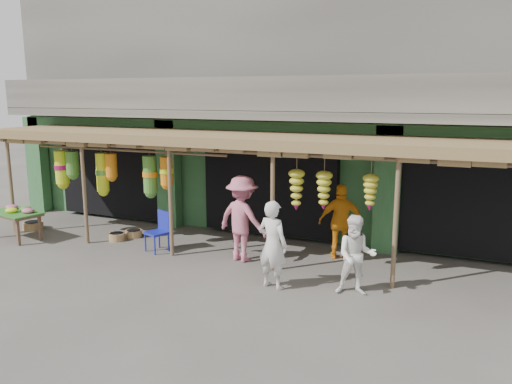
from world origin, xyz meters
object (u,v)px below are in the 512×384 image
at_px(person_front, 273,245).
at_px(person_shopper, 242,219).
at_px(flower_table, 17,213).
at_px(person_vendor, 341,222).
at_px(person_right, 356,255).
at_px(blue_chair, 160,229).

distance_m(person_front, person_shopper, 1.75).
xyz_separation_m(flower_table, person_vendor, (8.05, 1.77, 0.18)).
height_order(flower_table, person_right, person_right).
height_order(person_front, person_right, person_front).
height_order(flower_table, person_shopper, person_shopper).
bearing_deg(blue_chair, person_right, 12.24).
bearing_deg(person_front, blue_chair, -4.65).
bearing_deg(person_vendor, blue_chair, -1.92).
relative_size(flower_table, person_right, 1.03).
relative_size(blue_chair, person_front, 0.56).
distance_m(person_front, person_vendor, 2.39).
relative_size(person_right, person_shopper, 0.79).
relative_size(flower_table, person_shopper, 0.81).
bearing_deg(person_front, person_shopper, -32.04).
bearing_deg(flower_table, blue_chair, 21.11).
xyz_separation_m(blue_chair, person_front, (3.32, -1.11, 0.33)).
xyz_separation_m(person_front, person_shopper, (-1.22, 1.25, 0.10)).
height_order(blue_chair, person_shopper, person_shopper).
relative_size(person_front, person_vendor, 1.00).
height_order(person_vendor, person_shopper, person_shopper).
xyz_separation_m(person_right, person_vendor, (-0.76, 1.95, 0.10)).
bearing_deg(flower_table, person_right, 11.03).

